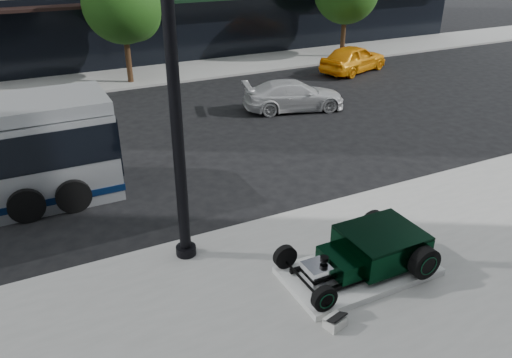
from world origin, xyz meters
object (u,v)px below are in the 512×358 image
hot_rod (373,248)px  lamppost (174,91)px  white_sedan (294,95)px  yellow_taxi (354,59)px

hot_rod → lamppost: bearing=145.3°
white_sedan → yellow_taxi: bearing=-41.2°
yellow_taxi → lamppost: bearing=113.5°
hot_rod → lamppost: 5.47m
hot_rod → lamppost: lamppost is taller
hot_rod → lamppost: size_ratio=0.37×
hot_rod → white_sedan: bearing=68.1°
hot_rod → white_sedan: (4.37, 10.88, -0.06)m
lamppost → yellow_taxi: (14.10, 12.59, -3.35)m
lamppost → white_sedan: (7.89, 8.44, -3.46)m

